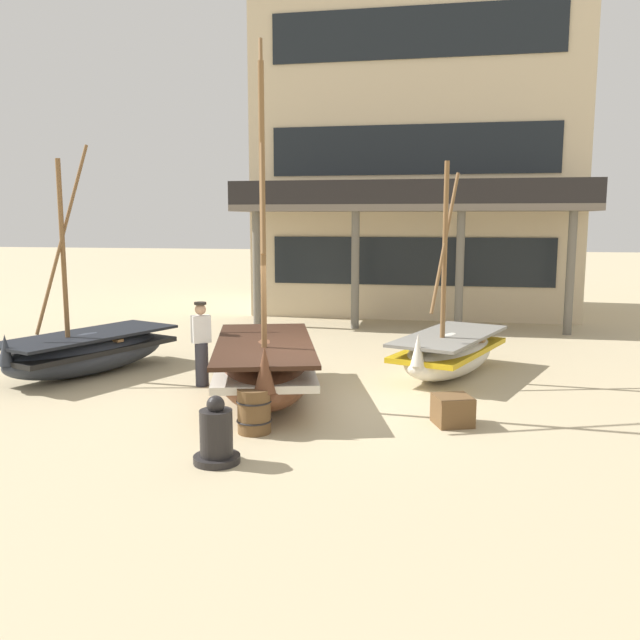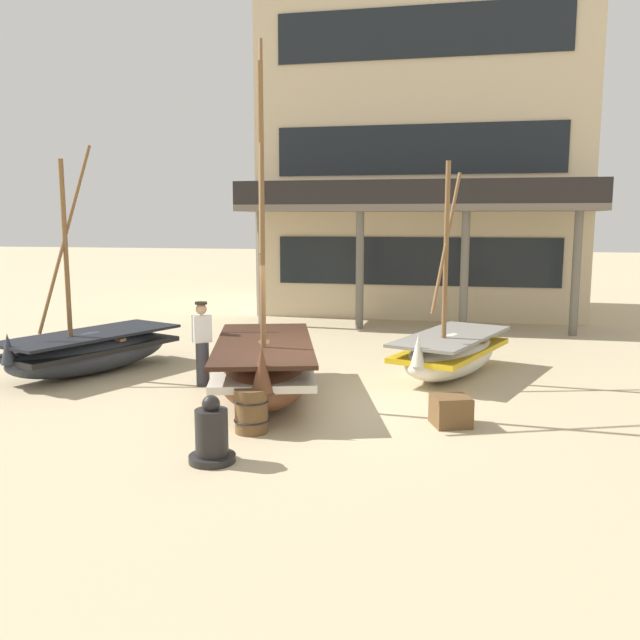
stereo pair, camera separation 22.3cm
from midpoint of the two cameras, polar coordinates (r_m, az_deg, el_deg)
The scene contains 9 objects.
ground_plane at distance 12.01m, azimuth -0.45°, elevation -7.33°, with size 120.00×120.00×0.00m, color tan.
fishing_boat_near_left at distance 14.44m, azimuth 11.52°, elevation -2.72°, with size 2.58×3.86×4.44m.
fishing_boat_centre_large at distance 12.47m, azimuth -4.26°, elevation -3.91°, with size 2.84×4.64×6.48m.
fishing_boat_far_right at distance 15.24m, azimuth -18.59°, elevation -2.45°, with size 2.87×4.19×4.83m.
fisherman_by_hull at distance 13.45m, azimuth -9.55°, elevation -2.06°, with size 0.42×0.39×1.68m.
capstan_winch at distance 9.35m, azimuth -8.53°, elevation -9.74°, with size 0.64×0.64×0.94m.
wooden_barrel at distance 10.53m, azimuth -5.25°, elevation -7.68°, with size 0.56×0.56×0.70m.
cargo_crate at distance 11.08m, azimuth 11.65°, elevation -7.60°, with size 0.57×0.57×0.48m, color brown.
harbor_building_main at distance 25.08m, azimuth 9.07°, elevation 13.39°, with size 11.21×8.71×10.87m.
Camera 2 is at (2.57, -11.26, 3.30)m, focal length 37.55 mm.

